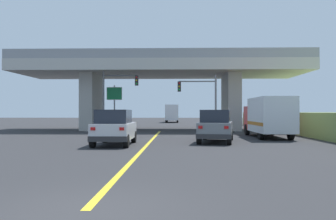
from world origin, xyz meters
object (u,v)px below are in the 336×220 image
(suv_crossing, at_px, (216,126))
(highway_sign, at_px, (114,98))
(box_truck, at_px, (268,116))
(traffic_signal_nearside, at_px, (202,95))
(suv_lead, at_px, (114,127))
(traffic_signal_farside, at_px, (115,91))
(semi_truck_distant, at_px, (172,113))

(suv_crossing, relative_size, highway_sign, 1.11)
(box_truck, height_order, traffic_signal_nearside, traffic_signal_nearside)
(suv_lead, relative_size, suv_crossing, 0.87)
(suv_crossing, bearing_deg, highway_sign, 133.60)
(box_truck, xyz_separation_m, highway_sign, (-12.96, 8.82, 1.75))
(highway_sign, bearing_deg, traffic_signal_farside, -78.24)
(traffic_signal_farside, relative_size, highway_sign, 1.34)
(suv_lead, relative_size, traffic_signal_nearside, 0.82)
(suv_lead, xyz_separation_m, traffic_signal_nearside, (5.88, 13.36, 2.45))
(semi_truck_distant, bearing_deg, suv_lead, -93.21)
(suv_crossing, height_order, box_truck, box_truck)
(traffic_signal_farside, relative_size, semi_truck_distant, 0.82)
(suv_lead, distance_m, traffic_signal_nearside, 14.80)
(traffic_signal_nearside, relative_size, semi_truck_distant, 0.72)
(box_truck, xyz_separation_m, traffic_signal_nearside, (-4.39, 7.03, 1.91))
(suv_crossing, xyz_separation_m, highway_sign, (-8.68, 13.00, 2.29))
(box_truck, bearing_deg, traffic_signal_farside, 150.03)
(highway_sign, bearing_deg, suv_crossing, -56.26)
(semi_truck_distant, bearing_deg, traffic_signal_farside, -98.86)
(box_truck, height_order, traffic_signal_farside, traffic_signal_farside)
(suv_lead, distance_m, highway_sign, 15.56)
(traffic_signal_farside, xyz_separation_m, highway_sign, (-0.32, 1.53, -0.55))
(suv_lead, xyz_separation_m, semi_truck_distant, (2.53, 45.12, 0.65))
(semi_truck_distant, bearing_deg, box_truck, -78.72)
(traffic_signal_farside, height_order, highway_sign, traffic_signal_farside)
(suv_crossing, distance_m, box_truck, 6.01)
(suv_lead, relative_size, semi_truck_distant, 0.60)
(highway_sign, xyz_separation_m, semi_truck_distant, (5.23, 29.97, -1.64))
(suv_crossing, relative_size, semi_truck_distant, 0.68)
(suv_crossing, height_order, highway_sign, highway_sign)
(traffic_signal_farside, height_order, semi_truck_distant, traffic_signal_farside)
(box_truck, distance_m, traffic_signal_nearside, 8.50)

